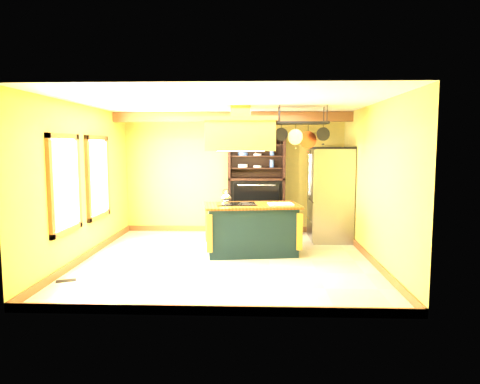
# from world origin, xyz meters

# --- Properties ---
(floor) EXTENTS (5.00, 5.00, 0.00)m
(floor) POSITION_xyz_m (0.00, 0.00, 0.00)
(floor) COLOR beige
(floor) RESTS_ON ground
(ceiling) EXTENTS (5.00, 5.00, 0.00)m
(ceiling) POSITION_xyz_m (0.00, 0.00, 2.70)
(ceiling) COLOR white
(ceiling) RESTS_ON wall_back
(wall_back) EXTENTS (5.00, 0.02, 2.70)m
(wall_back) POSITION_xyz_m (0.00, 2.50, 1.35)
(wall_back) COLOR gold
(wall_back) RESTS_ON floor
(wall_front) EXTENTS (5.00, 0.02, 2.70)m
(wall_front) POSITION_xyz_m (0.00, -2.50, 1.35)
(wall_front) COLOR gold
(wall_front) RESTS_ON floor
(wall_left) EXTENTS (0.02, 5.00, 2.70)m
(wall_left) POSITION_xyz_m (-2.50, 0.00, 1.35)
(wall_left) COLOR gold
(wall_left) RESTS_ON floor
(wall_right) EXTENTS (0.02, 5.00, 2.70)m
(wall_right) POSITION_xyz_m (2.50, 0.00, 1.35)
(wall_right) COLOR gold
(wall_right) RESTS_ON floor
(ceiling_beam) EXTENTS (5.00, 0.15, 0.20)m
(ceiling_beam) POSITION_xyz_m (0.00, 1.70, 2.59)
(ceiling_beam) COLOR brown
(ceiling_beam) RESTS_ON ceiling
(window_near) EXTENTS (0.06, 1.06, 1.56)m
(window_near) POSITION_xyz_m (-2.47, -0.80, 1.40)
(window_near) COLOR brown
(window_near) RESTS_ON wall_left
(window_far) EXTENTS (0.06, 1.06, 1.56)m
(window_far) POSITION_xyz_m (-2.47, 0.60, 1.40)
(window_far) COLOR brown
(window_far) RESTS_ON wall_left
(kitchen_island) EXTENTS (1.84, 1.19, 1.11)m
(kitchen_island) POSITION_xyz_m (0.43, 0.46, 0.47)
(kitchen_island) COLOR black
(kitchen_island) RESTS_ON floor
(range_hood) EXTENTS (1.31, 0.74, 0.80)m
(range_hood) POSITION_xyz_m (0.23, 0.46, 2.23)
(range_hood) COLOR #B67A2D
(range_hood) RESTS_ON ceiling
(pot_rack) EXTENTS (0.97, 0.46, 0.76)m
(pot_rack) POSITION_xyz_m (1.33, 0.46, 2.31)
(pot_rack) COLOR black
(pot_rack) RESTS_ON ceiling
(refrigerator) EXTENTS (0.83, 0.98, 1.93)m
(refrigerator) POSITION_xyz_m (2.07, 1.68, 0.94)
(refrigerator) COLOR gray
(refrigerator) RESTS_ON floor
(hutch) EXTENTS (1.26, 0.57, 2.23)m
(hutch) POSITION_xyz_m (0.52, 2.26, 0.87)
(hutch) COLOR black
(hutch) RESTS_ON floor
(floor_register) EXTENTS (0.30, 0.22, 0.01)m
(floor_register) POSITION_xyz_m (-2.30, -1.28, 0.01)
(floor_register) COLOR black
(floor_register) RESTS_ON floor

